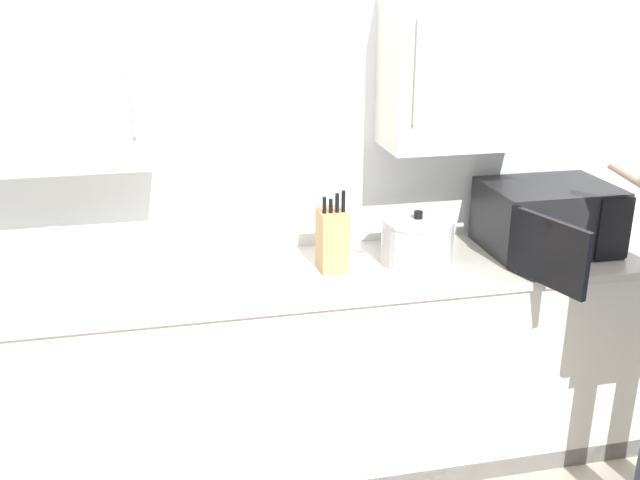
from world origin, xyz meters
TOP-DOWN VIEW (x-y plane):
  - back_wall_tiled at (-0.00, 1.14)m, footprint 3.84×0.44m
  - counter_unit at (0.00, 0.84)m, footprint 3.38×0.61m
  - microwave_oven at (1.15, 0.87)m, footprint 0.55×0.78m
  - thermos_flask at (-0.85, 0.83)m, footprint 0.07×0.07m
  - knife_block at (0.21, 0.85)m, footprint 0.11×0.15m
  - stock_pot at (0.57, 0.85)m, footprint 0.40×0.30m

SIDE VIEW (x-z plane):
  - counter_unit at x=0.00m, z-range 0.00..0.93m
  - stock_pot at x=0.57m, z-range 0.91..1.14m
  - knife_block at x=0.21m, z-range 0.89..1.22m
  - thermos_flask at x=-0.85m, z-range 0.93..1.19m
  - microwave_oven at x=1.15m, z-range 0.93..1.22m
  - back_wall_tiled at x=0.00m, z-range 0.10..2.65m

